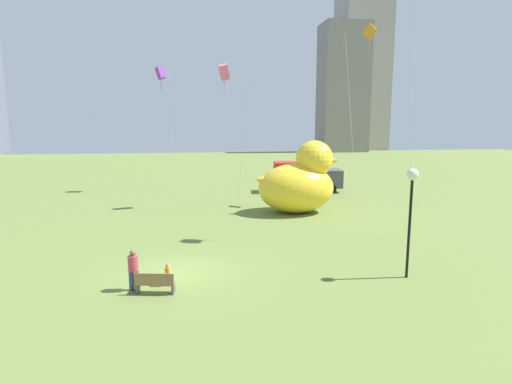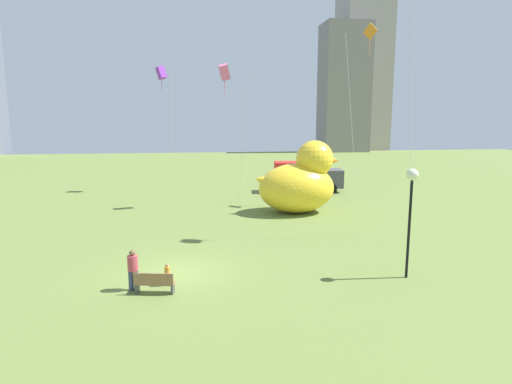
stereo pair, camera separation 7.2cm
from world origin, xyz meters
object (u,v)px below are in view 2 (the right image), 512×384
at_px(park_bench, 154,282).
at_px(giant_inflatable_duck, 299,182).
at_px(kite_orange, 368,41).
at_px(kite_purple, 161,73).
at_px(kite_pink, 225,73).
at_px(person_child, 167,274).
at_px(box_truck, 306,177).
at_px(lamppost, 411,193).
at_px(person_adult, 133,268).

distance_m(park_bench, giant_inflatable_duck, 16.88).
bearing_deg(kite_orange, kite_purple, 150.19).
distance_m(kite_orange, kite_pink, 11.24).
bearing_deg(kite_orange, kite_pink, 176.22).
relative_size(person_child, box_truck, 0.15).
bearing_deg(kite_pink, park_bench, -103.67).
xyz_separation_m(park_bench, kite_orange, (15.02, 16.04, 12.29)).
height_order(lamppost, kite_purple, kite_purple).
bearing_deg(kite_orange, park_bench, -133.12).
distance_m(park_bench, box_truck, 25.87).
bearing_deg(giant_inflatable_duck, kite_purple, 132.77).
xyz_separation_m(park_bench, kite_purple, (-1.20, 25.33, 10.56)).
bearing_deg(lamppost, kite_orange, 75.14).
height_order(giant_inflatable_duck, kite_purple, kite_purple).
distance_m(park_bench, lamppost, 11.35).
distance_m(box_truck, kite_pink, 13.42).
bearing_deg(person_child, giant_inflatable_duck, 56.14).
relative_size(person_child, kite_orange, 0.07).
relative_size(park_bench, person_child, 1.71).
bearing_deg(giant_inflatable_duck, box_truck, 72.23).
xyz_separation_m(person_child, box_truck, (11.68, 22.04, 0.92)).
relative_size(person_adult, person_child, 1.75).
height_order(lamppost, box_truck, lamppost).
bearing_deg(person_adult, lamppost, -1.14).
bearing_deg(box_truck, person_child, -117.93).
bearing_deg(kite_orange, lamppost, -104.86).
height_order(kite_purple, kite_pink, kite_purple).
bearing_deg(box_truck, kite_pink, -143.13).
height_order(person_adult, kite_orange, kite_orange).
relative_size(kite_orange, kite_pink, 1.28).
distance_m(person_child, giant_inflatable_duck, 15.97).
relative_size(kite_purple, kite_orange, 0.83).
height_order(box_truck, kite_pink, kite_pink).
distance_m(park_bench, person_adult, 1.12).
bearing_deg(kite_pink, kite_orange, -3.78).
bearing_deg(park_bench, person_adult, 149.55).
distance_m(park_bench, kite_orange, 25.18).
bearing_deg(kite_purple, giant_inflatable_duck, -47.23).
xyz_separation_m(person_child, kite_purple, (-1.67, 24.55, 10.50)).
relative_size(lamppost, kite_pink, 0.44).
height_order(park_bench, kite_orange, kite_orange).
bearing_deg(lamppost, box_truck, 86.67).
relative_size(lamppost, kite_orange, 0.34).
height_order(giant_inflatable_duck, box_truck, giant_inflatable_duck).
bearing_deg(person_child, box_truck, 62.07).
bearing_deg(kite_pink, kite_purple, 121.62).
bearing_deg(lamppost, person_adult, 178.86).
bearing_deg(park_bench, giant_inflatable_duck, 56.30).
distance_m(giant_inflatable_duck, box_truck, 9.33).
distance_m(person_child, box_truck, 24.96).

